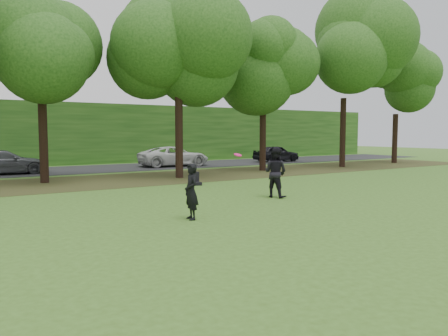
% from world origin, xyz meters
% --- Properties ---
extents(ground, '(120.00, 120.00, 0.00)m').
position_xyz_m(ground, '(0.00, 0.00, 0.00)').
color(ground, '#38581B').
rests_on(ground, ground).
extents(leaf_litter, '(60.00, 7.00, 0.01)m').
position_xyz_m(leaf_litter, '(0.00, 13.00, 0.01)').
color(leaf_litter, '#483019').
rests_on(leaf_litter, ground).
extents(street, '(70.00, 7.00, 0.02)m').
position_xyz_m(street, '(0.00, 21.00, 0.01)').
color(street, black).
rests_on(street, ground).
extents(far_hedge, '(70.00, 3.00, 5.00)m').
position_xyz_m(far_hedge, '(0.00, 27.00, 2.50)').
color(far_hedge, '#184112').
rests_on(far_hedge, ground).
extents(player_left, '(0.48, 0.66, 1.69)m').
position_xyz_m(player_left, '(-1.22, 1.35, 0.84)').
color(player_left, black).
rests_on(player_left, ground).
extents(player_right, '(1.06, 1.19, 2.02)m').
position_xyz_m(player_right, '(3.79, 3.47, 1.01)').
color(player_right, black).
rests_on(player_right, ground).
extents(parked_cars, '(41.31, 3.34, 1.51)m').
position_xyz_m(parked_cars, '(0.23, 19.81, 0.75)').
color(parked_cars, black).
rests_on(parked_cars, street).
extents(frisbee, '(0.38, 0.36, 0.15)m').
position_xyz_m(frisbee, '(1.00, 2.11, 1.85)').
color(frisbee, '#DF126F').
rests_on(frisbee, ground).
extents(seated_person, '(0.50, 0.78, 0.83)m').
position_xyz_m(seated_person, '(3.12, 8.92, 0.31)').
color(seated_person, black).
rests_on(seated_person, ground).
extents(tree_line, '(55.30, 7.90, 12.31)m').
position_xyz_m(tree_line, '(-0.34, 12.94, 7.84)').
color(tree_line, black).
rests_on(tree_line, ground).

